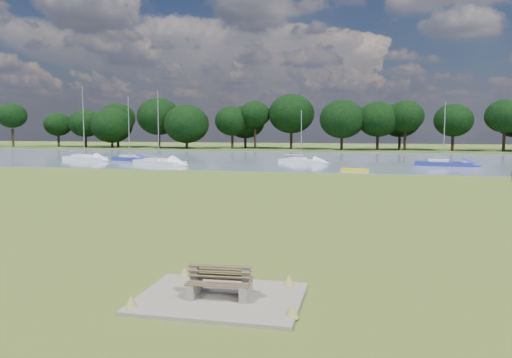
% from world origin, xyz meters
% --- Properties ---
extents(ground, '(220.00, 220.00, 0.00)m').
position_xyz_m(ground, '(0.00, 0.00, 0.00)').
color(ground, olive).
extents(river, '(220.00, 40.00, 0.10)m').
position_xyz_m(river, '(0.00, 42.00, 0.00)').
color(river, slate).
rests_on(river, ground).
extents(far_bank, '(220.00, 20.00, 0.40)m').
position_xyz_m(far_bank, '(0.00, 72.00, 0.00)').
color(far_bank, '#4C6626').
rests_on(far_bank, ground).
extents(concrete_pad, '(4.20, 3.20, 0.10)m').
position_xyz_m(concrete_pad, '(0.00, -14.00, 0.05)').
color(concrete_pad, gray).
rests_on(concrete_pad, ground).
extents(bench_pair, '(1.69, 1.06, 0.88)m').
position_xyz_m(bench_pair, '(-0.00, -14.00, 0.46)').
color(bench_pair, gray).
rests_on(bench_pair, concrete_pad).
extents(kayak, '(2.82, 1.43, 0.28)m').
position_xyz_m(kayak, '(2.65, 24.34, 0.19)').
color(kayak, yellow).
rests_on(kayak, river).
extents(tree_line, '(144.88, 8.25, 9.99)m').
position_xyz_m(tree_line, '(1.21, 68.00, 5.99)').
color(tree_line, black).
rests_on(tree_line, far_bank).
extents(sailboat_0, '(7.29, 4.79, 8.55)m').
position_xyz_m(sailboat_0, '(-19.96, 28.36, 0.48)').
color(sailboat_0, silver).
rests_on(sailboat_0, river).
extents(sailboat_1, '(5.75, 3.21, 6.39)m').
position_xyz_m(sailboat_1, '(-4.05, 34.52, 0.45)').
color(sailboat_1, silver).
rests_on(sailboat_1, river).
extents(sailboat_2, '(6.61, 3.31, 9.62)m').
position_xyz_m(sailboat_2, '(-32.36, 32.94, 0.55)').
color(sailboat_2, silver).
rests_on(sailboat_2, river).
extents(sailboat_3, '(6.31, 2.67, 7.21)m').
position_xyz_m(sailboat_3, '(12.20, 33.36, 0.50)').
color(sailboat_3, navy).
rests_on(sailboat_3, river).
extents(sailboat_5, '(5.55, 3.44, 8.30)m').
position_xyz_m(sailboat_5, '(-26.29, 33.63, 0.53)').
color(sailboat_5, navy).
rests_on(sailboat_5, river).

